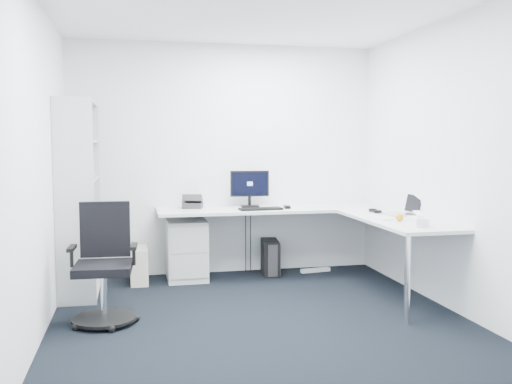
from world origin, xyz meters
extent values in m
plane|color=black|center=(0.00, 0.00, 0.00)|extent=(4.20, 4.20, 0.00)
plane|color=white|center=(0.00, 0.00, 2.70)|extent=(4.20, 4.20, 0.00)
cube|color=white|center=(0.00, 2.10, 1.35)|extent=(3.60, 0.02, 2.70)
cube|color=white|center=(0.00, -2.10, 1.35)|extent=(3.60, 0.02, 2.70)
cube|color=white|center=(-1.80, 0.00, 1.35)|extent=(0.02, 4.20, 2.70)
cube|color=white|center=(1.80, 0.00, 1.35)|extent=(0.02, 4.20, 2.70)
cube|color=silver|center=(-0.49, 1.82, 0.34)|extent=(0.44, 0.55, 0.68)
cube|color=black|center=(0.49, 1.84, 0.20)|extent=(0.23, 0.44, 0.41)
cube|color=beige|center=(-1.03, 1.74, 0.20)|extent=(0.19, 0.42, 0.40)
cube|color=silver|center=(1.05, 1.84, 0.02)|extent=(0.38, 0.12, 0.04)
cube|color=black|center=(0.32, 1.58, 0.81)|extent=(0.49, 0.21, 0.02)
cube|color=black|center=(0.64, 1.64, 0.82)|extent=(0.07, 0.11, 0.03)
cube|color=silver|center=(1.33, 0.67, 0.81)|extent=(0.13, 0.40, 0.01)
sphere|color=orange|center=(1.42, 0.41, 0.84)|extent=(0.07, 0.07, 0.07)
cube|color=silver|center=(1.44, 0.09, 0.84)|extent=(0.14, 0.24, 0.08)
camera|label=1|loc=(-1.08, -4.59, 1.56)|focal=40.00mm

